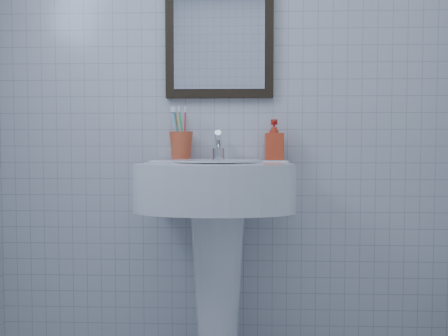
{
  "coord_description": "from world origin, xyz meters",
  "views": [
    {
      "loc": [
        0.07,
        -1.16,
        1.04
      ],
      "look_at": [
        -0.01,
        0.86,
        0.93
      ],
      "focal_mm": 40.0,
      "sensor_mm": 36.0,
      "label": 1
    }
  ],
  "objects": [
    {
      "name": "wall_back",
      "position": [
        0.0,
        1.2,
        1.25
      ],
      "size": [
        2.2,
        0.02,
        2.5
      ],
      "primitive_type": "cube",
      "color": "silver",
      "rests_on": "ground"
    },
    {
      "name": "washbasin",
      "position": [
        -0.05,
        0.99,
        0.64
      ],
      "size": [
        0.62,
        0.46,
        0.96
      ],
      "color": "white",
      "rests_on": "ground"
    },
    {
      "name": "faucet",
      "position": [
        -0.05,
        1.1,
        1.01
      ],
      "size": [
        0.05,
        0.12,
        0.14
      ],
      "color": "silver",
      "rests_on": "washbasin"
    },
    {
      "name": "toothbrush_cup",
      "position": [
        -0.22,
        1.12,
        1.02
      ],
      "size": [
        0.14,
        0.14,
        0.13
      ],
      "primitive_type": null,
      "rotation": [
        0.0,
        0.0,
        0.35
      ],
      "color": "#D04F2B",
      "rests_on": "washbasin"
    },
    {
      "name": "soap_dispenser",
      "position": [
        0.21,
        1.13,
        1.04
      ],
      "size": [
        0.08,
        0.09,
        0.18
      ],
      "primitive_type": "imported",
      "rotation": [
        0.0,
        0.0,
        0.02
      ],
      "color": "red",
      "rests_on": "washbasin"
    },
    {
      "name": "wall_mirror",
      "position": [
        -0.05,
        1.18,
        1.55
      ],
      "size": [
        0.5,
        0.04,
        0.62
      ],
      "color": "black",
      "rests_on": "wall_back"
    }
  ]
}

